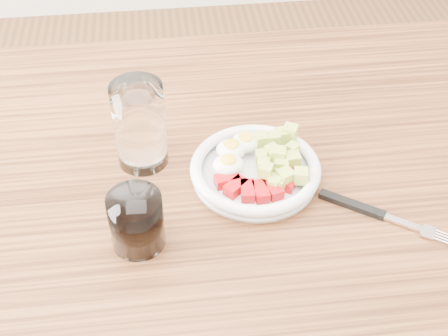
{
  "coord_description": "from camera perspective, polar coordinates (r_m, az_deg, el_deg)",
  "views": [
    {
      "loc": [
        -0.09,
        -0.68,
        1.45
      ],
      "look_at": [
        -0.01,
        0.01,
        0.8
      ],
      "focal_mm": 50.0,
      "sensor_mm": 36.0,
      "label": 1
    }
  ],
  "objects": [
    {
      "name": "dining_table",
      "position": [
        1.04,
        0.61,
        -5.61
      ],
      "size": [
        1.5,
        0.9,
        0.77
      ],
      "color": "brown",
      "rests_on": "ground"
    },
    {
      "name": "bowl",
      "position": [
        0.97,
        2.92,
        -0.01
      ],
      "size": [
        0.2,
        0.2,
        0.05
      ],
      "color": "white",
      "rests_on": "dining_table"
    },
    {
      "name": "fork",
      "position": [
        0.95,
        13.24,
        -3.86
      ],
      "size": [
        0.18,
        0.13,
        0.01
      ],
      "color": "black",
      "rests_on": "dining_table"
    },
    {
      "name": "water_glass",
      "position": [
        0.97,
        -7.71,
        3.91
      ],
      "size": [
        0.08,
        0.08,
        0.14
      ],
      "primitive_type": "cylinder",
      "color": "white",
      "rests_on": "dining_table"
    },
    {
      "name": "coffee_glass",
      "position": [
        0.87,
        -8.01,
        -4.84
      ],
      "size": [
        0.08,
        0.08,
        0.09
      ],
      "color": "white",
      "rests_on": "dining_table"
    }
  ]
}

